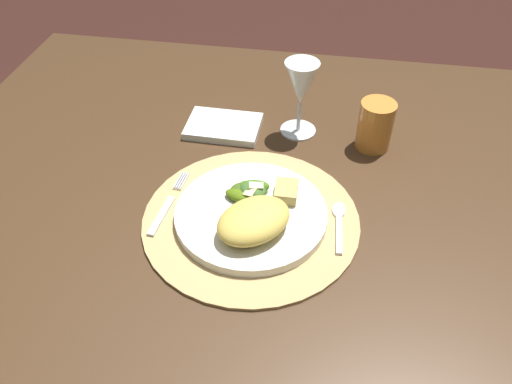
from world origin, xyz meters
name	(u,v)px	position (x,y,z in m)	size (l,w,h in m)	color
dining_table	(275,231)	(0.00, 0.00, 0.65)	(1.37, 1.06, 0.75)	#452E1B
placemat	(251,219)	(-0.03, -0.08, 0.75)	(0.36, 0.36, 0.01)	tan
dinner_plate	(251,214)	(-0.03, -0.08, 0.76)	(0.25, 0.25, 0.02)	silver
pasta_serving	(254,220)	(-0.02, -0.12, 0.80)	(0.13, 0.09, 0.04)	#E3C254
salad_greens	(249,190)	(-0.04, -0.04, 0.78)	(0.08, 0.07, 0.03)	#427018
bread_piece	(286,191)	(0.02, -0.03, 0.78)	(0.05, 0.04, 0.02)	tan
fork	(167,205)	(-0.18, -0.07, 0.76)	(0.03, 0.16, 0.00)	silver
spoon	(339,219)	(0.11, -0.05, 0.76)	(0.02, 0.12, 0.01)	silver
napkin	(223,126)	(-0.13, 0.17, 0.76)	(0.15, 0.10, 0.02)	white
wine_glass	(301,87)	(0.02, 0.19, 0.85)	(0.07, 0.07, 0.15)	silver
amber_tumbler	(375,125)	(0.17, 0.17, 0.80)	(0.07, 0.07, 0.10)	orange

